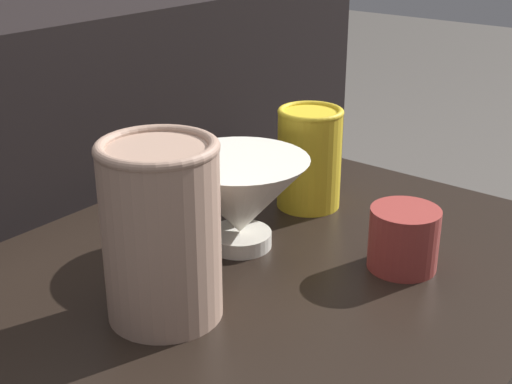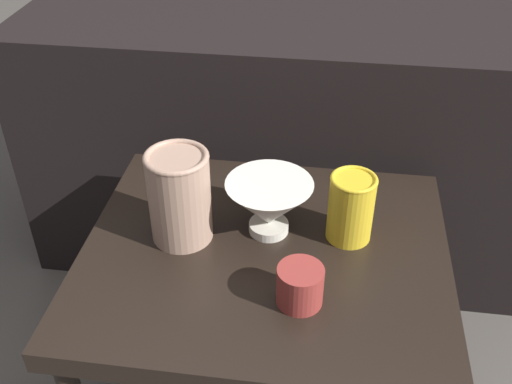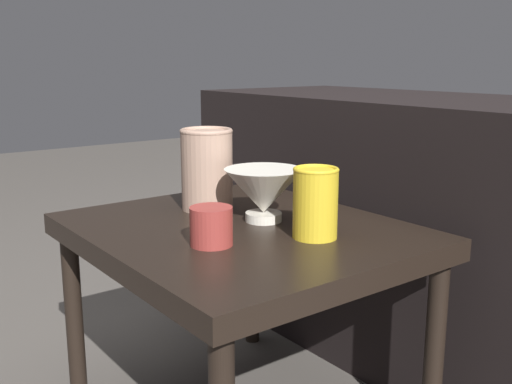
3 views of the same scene
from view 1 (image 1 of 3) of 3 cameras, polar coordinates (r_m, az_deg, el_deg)
table at (r=0.79m, az=1.74°, el=-8.38°), size 0.63×0.54×0.41m
bowl at (r=0.77m, az=-1.20°, el=-0.42°), size 0.15×0.15×0.10m
vase_textured_left at (r=0.64m, az=-7.58°, el=-2.94°), size 0.11×0.11×0.17m
vase_colorful_right at (r=0.87m, az=4.29°, el=2.84°), size 0.08×0.08×0.13m
cup at (r=0.75m, az=11.73°, el=-3.67°), size 0.07×0.07×0.07m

